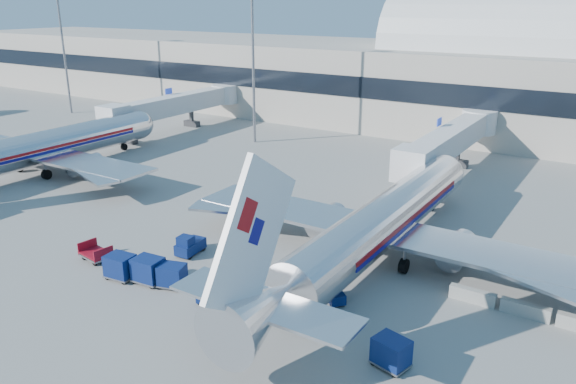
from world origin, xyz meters
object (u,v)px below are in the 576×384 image
Objects in this scene: jetbridge_near at (454,138)px; cart_train_a at (172,275)px; jetbridge_mid at (181,104)px; cart_solo_near at (220,300)px; cart_train_b at (148,270)px; tug_left at (189,245)px; airliner_mid at (37,149)px; barrier_mid at (525,310)px; tug_lead at (214,294)px; mast_west at (253,33)px; mast_far_west at (61,26)px; cart_open_red at (96,255)px; barrier_near at (473,296)px; airliner_main at (378,224)px; cart_solo_far at (391,352)px; cart_train_c at (120,266)px; tug_right at (334,292)px.

jetbridge_near is 12.35× the size of cart_train_a.
jetbridge_mid is 55.31m from cart_solo_near.
cart_train_a is 1.90m from cart_train_b.
jetbridge_near is 11.61× the size of cart_solo_near.
tug_left is 5.33m from cart_train_a.
jetbridge_near is at bearing 105.19° from cart_solo_near.
airliner_mid is 12.42× the size of barrier_mid.
tug_lead is 8.13m from tug_left.
mast_west is at bearing 101.14° from cart_train_a.
tug_lead is (63.79, -37.40, -14.10)m from mast_far_west.
cart_solo_near is at bearing -18.82° from airliner_mid.
cart_open_red is (-29.34, -9.21, 0.01)m from barrier_mid.
cart_solo_near reaches higher than barrier_near.
mast_far_west is at bearing 159.99° from airliner_main.
cart_open_red is (-11.83, 0.19, -0.23)m from tug_lead.
airliner_mid is 26.43m from jetbridge_mid.
cart_solo_far reaches higher than tug_lead.
mast_west is 43.67m from cart_train_c.
cart_train_a is at bearing -170.46° from cart_solo_near.
cart_train_b is (58.02, -37.63, -13.80)m from mast_far_west.
airliner_main reaches higher than cart_solo_far.
cart_solo_far is (36.18, -37.40, -13.88)m from mast_west.
airliner_mid is at bearing 180.00° from airliner_main.
airliner_mid reaches higher than tug_right.
mast_west reaches higher than cart_train_c.
airliner_mid is 17.12× the size of tug_right.
cart_open_red is at bearing -112.36° from jetbridge_near.
cart_solo_far is (6.00, -4.61, 0.31)m from tug_right.
barrier_near is (10.40, -28.81, -3.48)m from jetbridge_near.
jetbridge_near reaches higher than barrier_mid.
cart_solo_far reaches higher than tug_left.
tug_right reaches higher than cart_open_red.
cart_solo_far is (18.16, 0.23, -0.08)m from cart_train_b.
tug_left is (-24.05, -4.56, 0.31)m from barrier_mid.
jetbridge_mid is 9.17× the size of barrier_near.
barrier_near is 27.62m from cart_open_red.
airliner_mid is 50.12m from barrier_near.
airliner_mid is 47.55m from jetbridge_near.
mast_west is 51.92m from barrier_mid.
airliner_mid is at bearing -146.41° from jetbridge_near.
barrier_mid is at bearing -84.72° from tug_left.
cart_solo_far is at bearing -17.68° from cart_train_a.
barrier_mid is at bearing 64.39° from tug_right.
jetbridge_mid reaches higher than cart_train_b.
cart_solo_far is at bearing -17.50° from tug_lead.
cart_train_a is at bearing 7.69° from cart_train_b.
jetbridge_mid is 63.46m from cart_solo_far.
jetbridge_near is at bearing 61.53° from cart_train_a.
cart_solo_near is at bearing -94.34° from tug_right.
cart_solo_near reaches higher than barrier_mid.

